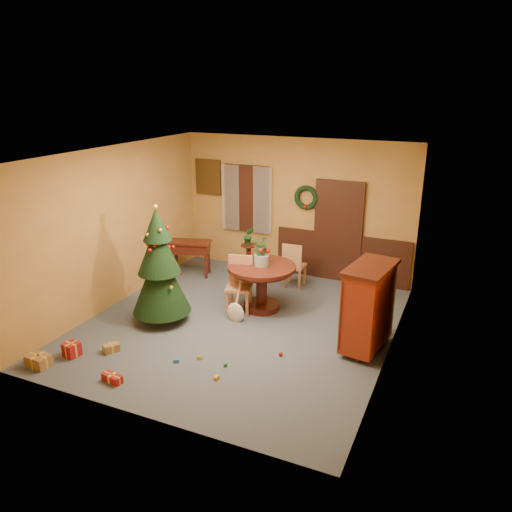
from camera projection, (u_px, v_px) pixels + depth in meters
The scene contains 21 objects.
room_envelope at pixel (304, 224), 10.47m from camera, with size 5.50×5.50×5.50m.
dining_table at pixel (262, 279), 8.98m from camera, with size 1.23×1.23×0.85m.
urn at pixel (262, 260), 8.86m from camera, with size 0.27×0.27×0.20m, color slate.
centerpiece_plant at pixel (262, 245), 8.77m from camera, with size 0.33×0.29×0.37m, color #1E4C23.
chair_near at pixel (240, 282), 8.95m from camera, with size 0.54×0.54×1.02m.
chair_far at pixel (294, 264), 9.97m from camera, with size 0.41×0.41×0.94m.
guitar at pixel (235, 301), 8.59m from camera, with size 0.32×0.15×0.76m, color beige, non-canonical shape.
plant_stand at pixel (249, 259), 10.20m from camera, with size 0.32×0.32×0.83m.
stand_plant at pixel (249, 236), 10.04m from camera, with size 0.20×0.17×0.37m, color #19471E.
christmas_tree at pixel (159, 267), 8.41m from camera, with size 1.01×1.01×2.08m.
writing_desk at pixel (190, 250), 10.59m from camera, with size 0.94×0.66×0.76m.
sideboard at pixel (368, 305), 7.55m from camera, with size 0.72×1.15×1.38m.
gift_a at pixel (39, 361), 7.28m from camera, with size 0.34×0.26×0.18m.
gift_b at pixel (72, 350), 7.55m from camera, with size 0.24×0.24×0.22m.
gift_c at pixel (111, 348), 7.69m from camera, with size 0.26×0.28×0.13m.
gift_d at pixel (112, 378), 6.91m from camera, with size 0.33×0.18×0.11m.
toy_a at pixel (177, 361), 7.40m from camera, with size 0.08×0.05×0.05m, color #2962B1.
toy_b at pixel (225, 364), 7.30m from camera, with size 0.06×0.06×0.06m, color #238030.
toy_c at pixel (216, 378), 6.98m from camera, with size 0.08×0.05×0.05m, color gold.
toy_d at pixel (281, 354), 7.57m from camera, with size 0.06×0.06×0.06m, color #A90D0B.
toy_e at pixel (200, 357), 7.49m from camera, with size 0.08×0.05×0.05m, color yellow.
Camera 1 is at (3.39, -6.93, 3.93)m, focal length 35.00 mm.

